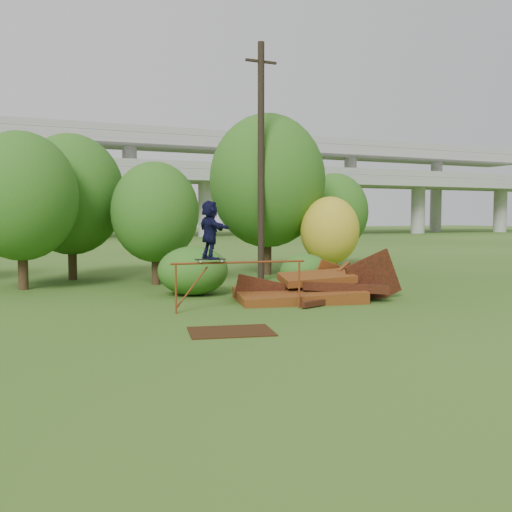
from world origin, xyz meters
name	(u,v)px	position (x,y,z in m)	size (l,w,h in m)	color
ground	(314,319)	(0.00, 0.00, 0.00)	(240.00, 240.00, 0.00)	#2D5116
scrap_pile	(313,290)	(1.78, 3.12, 0.33)	(5.87, 3.31, 2.04)	#4C240D
grind_rail	(239,272)	(-1.27, 2.12, 1.15)	(3.99, 0.61, 1.45)	maroon
skateboard	(210,259)	(-2.13, 2.24, 1.52)	(0.89, 0.35, 0.09)	black
skater	(210,230)	(-2.13, 2.24, 2.38)	(1.55, 0.49, 1.67)	black
flat_plate	(231,331)	(-2.65, -0.63, 0.01)	(1.99, 1.42, 0.03)	#311B0A
tree_0	(21,196)	(-6.85, 9.91, 3.50)	(4.20, 4.20, 5.92)	black
tree_1	(71,195)	(-4.76, 12.63, 3.69)	(4.53, 4.53, 6.30)	black
tree_2	(155,212)	(-1.90, 9.40, 2.92)	(3.51, 3.51, 4.94)	black
tree_3	(267,181)	(3.93, 11.19, 4.41)	(5.44, 5.44, 7.54)	black
tree_4	(330,231)	(5.86, 8.73, 2.12)	(2.64, 2.64, 3.64)	black
tree_5	(335,212)	(8.86, 13.13, 2.98)	(3.60, 3.60, 5.06)	black
shrub_left	(193,271)	(-1.48, 5.86, 0.86)	(2.48, 2.29, 1.72)	#215416
shrub_right	(305,272)	(2.76, 5.46, 0.68)	(1.91, 1.75, 1.36)	#215416
utility_pole	(261,161)	(2.52, 8.85, 5.07)	(1.40, 0.28, 9.99)	black
freeway_overpass	(63,156)	(0.00, 62.92, 10.32)	(160.00, 15.00, 13.70)	gray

